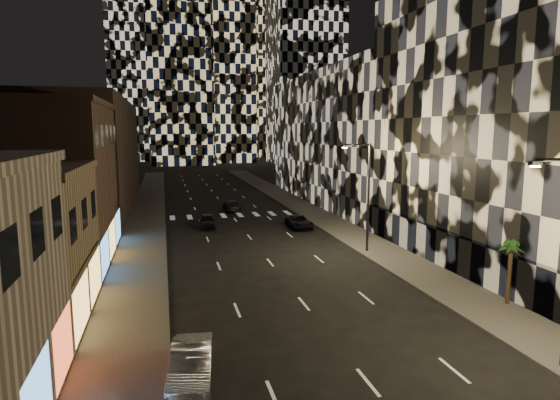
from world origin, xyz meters
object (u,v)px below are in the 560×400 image
car_silver_parked (191,365)px  palm_tree (511,251)px  streetlight_far (366,190)px  car_dark_oncoming (232,205)px  car_dark_midlane (207,221)px  car_dark_rightlane (299,222)px

car_silver_parked → palm_tree: palm_tree is taller
streetlight_far → car_silver_parked: bearing=-131.6°
car_silver_parked → streetlight_far: bearing=55.4°
car_dark_oncoming → palm_tree: size_ratio=1.23×
streetlight_far → car_dark_midlane: streetlight_far is taller
car_silver_parked → car_dark_rightlane: bearing=72.5°
streetlight_far → car_dark_midlane: bearing=131.2°
car_dark_oncoming → car_dark_midlane: bearing=66.5°
car_silver_parked → car_dark_oncoming: 41.15m
palm_tree → car_dark_oncoming: bearing=106.8°
car_dark_rightlane → palm_tree: palm_tree is taller
car_silver_parked → palm_tree: 19.11m
car_dark_midlane → car_dark_oncoming: bearing=71.6°
car_silver_parked → car_dark_oncoming: car_silver_parked is taller
streetlight_far → car_dark_rightlane: 12.09m
car_dark_midlane → palm_tree: bearing=-56.5°
car_dark_oncoming → car_dark_rightlane: (5.34, -12.33, -0.02)m
car_silver_parked → palm_tree: size_ratio=1.24×
streetlight_far → car_dark_oncoming: streetlight_far is taller
car_dark_midlane → car_dark_rightlane: car_dark_midlane is taller
car_dark_rightlane → car_silver_parked: bearing=-114.0°
car_silver_parked → car_dark_oncoming: bearing=86.6°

